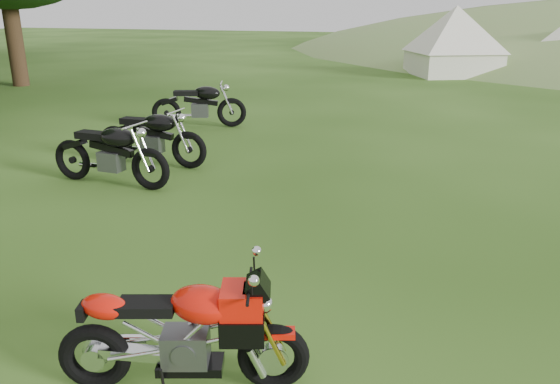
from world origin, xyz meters
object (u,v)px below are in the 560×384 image
(vintage_moto_d, at_px, (199,104))
(tent_left, at_px, (454,42))
(vintage_moto_b, at_px, (151,135))
(sport_motorcycle, at_px, (182,326))
(vintage_moto_c, at_px, (109,152))

(vintage_moto_d, relative_size, tent_left, 0.68)
(vintage_moto_b, height_order, vintage_moto_d, vintage_moto_d)
(vintage_moto_d, bearing_deg, vintage_moto_b, -98.74)
(sport_motorcycle, relative_size, vintage_moto_d, 0.82)
(vintage_moto_c, relative_size, vintage_moto_d, 0.97)
(vintage_moto_c, relative_size, tent_left, 0.66)
(vintage_moto_d, bearing_deg, sport_motorcycle, -84.70)
(sport_motorcycle, bearing_deg, vintage_moto_d, 97.31)
(sport_motorcycle, bearing_deg, vintage_moto_b, 104.66)
(sport_motorcycle, xyz_separation_m, vintage_moto_d, (-4.18, 8.40, 0.04))
(vintage_moto_b, relative_size, vintage_moto_c, 0.99)
(sport_motorcycle, relative_size, tent_left, 0.55)
(vintage_moto_c, bearing_deg, sport_motorcycle, -46.89)
(sport_motorcycle, distance_m, tent_left, 21.36)
(sport_motorcycle, relative_size, vintage_moto_b, 0.84)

